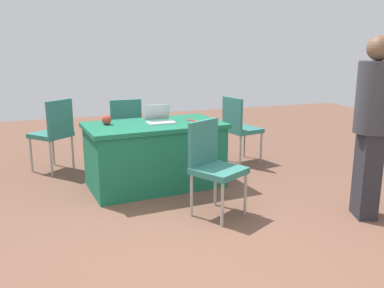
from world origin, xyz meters
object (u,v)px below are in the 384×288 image
chair_tucked_right (239,125)px  scissors_red (192,120)px  chair_tucked_left (54,130)px  chair_back_row (125,128)px  chair_by_pillar (213,162)px  laptop_silver (160,119)px  person_presenter (372,119)px  table_foreground (155,155)px  yarn_ball (107,120)px

chair_tucked_right → scissors_red: 1.12m
chair_tucked_left → chair_back_row: bearing=-46.3°
chair_tucked_left → chair_tucked_right: (-2.50, 0.49, -0.02)m
chair_by_pillar → laptop_silver: 1.13m
chair_tucked_right → chair_by_pillar: (1.11, 1.61, -0.01)m
chair_by_pillar → chair_back_row: (0.46, -1.99, 0.01)m
chair_tucked_right → laptop_silver: size_ratio=2.93×
scissors_red → laptop_silver: bearing=-120.9°
chair_back_row → laptop_silver: laptop_silver is taller
chair_tucked_right → person_presenter: (-0.26, 2.21, 0.44)m
chair_by_pillar → person_presenter: 1.56m
table_foreground → chair_back_row: 0.97m
table_foreground → chair_tucked_right: 1.54m
chair_tucked_right → chair_back_row: 1.62m
chair_tucked_right → chair_by_pillar: chair_tucked_right is taller
table_foreground → laptop_silver: 0.43m
laptop_silver → chair_by_pillar: bearing=100.2°
table_foreground → chair_back_row: chair_back_row is taller
chair_tucked_right → scissors_red: chair_tucked_right is taller
chair_tucked_right → chair_by_pillar: size_ratio=1.01×
table_foreground → scissors_red: bearing=179.7°
chair_tucked_left → scissors_red: chair_tucked_left is taller
chair_by_pillar → chair_tucked_left: bearing=-84.4°
chair_by_pillar → chair_back_row: chair_back_row is taller
chair_by_pillar → scissors_red: size_ratio=5.24×
chair_tucked_left → scissors_red: (-1.56, 1.06, 0.21)m
person_presenter → scissors_red: person_presenter is taller
table_foreground → laptop_silver: laptop_silver is taller
chair_tucked_left → table_foreground: bearing=-83.7°
laptop_silver → scissors_red: 0.40m
table_foreground → person_presenter: 2.42m
laptop_silver → scissors_red: laptop_silver is taller
chair_tucked_left → laptop_silver: (-1.16, 1.02, 0.24)m
chair_back_row → laptop_silver: (-0.23, 0.91, 0.26)m
chair_tucked_right → yarn_ball: 2.02m
laptop_silver → scissors_red: (-0.40, 0.04, -0.04)m
person_presenter → laptop_silver: person_presenter is taller
yarn_ball → laptop_silver: bearing=172.2°
chair_tucked_left → chair_by_pillar: 2.51m
chair_by_pillar → laptop_silver: bearing=-106.1°
chair_tucked_right → chair_back_row: (1.57, -0.38, 0.00)m
table_foreground → yarn_ball: (0.53, -0.12, 0.44)m
chair_tucked_right → chair_by_pillar: bearing=-45.9°
chair_by_pillar → yarn_ball: bearing=-82.0°
scissors_red → chair_by_pillar: bearing=-35.5°
yarn_ball → chair_by_pillar: bearing=125.8°
chair_back_row → laptop_silver: 0.97m
chair_back_row → laptop_silver: bearing=-73.3°
laptop_silver → yarn_ball: size_ratio=2.95×
chair_back_row → yarn_ball: (0.38, 0.83, 0.27)m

